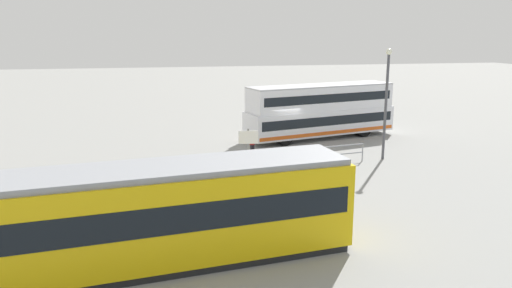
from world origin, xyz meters
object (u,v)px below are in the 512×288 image
(double_decker_bus, at_px, (321,111))
(tram_yellow, at_px, (157,214))
(info_sign, at_px, (248,143))
(pedestrian_near_railing, at_px, (252,143))
(street_lamp, at_px, (386,95))

(double_decker_bus, relative_size, tram_yellow, 0.88)
(tram_yellow, bearing_deg, info_sign, -117.69)
(pedestrian_near_railing, xyz_separation_m, info_sign, (1.00, 3.73, 0.83))
(tram_yellow, bearing_deg, street_lamp, -141.14)
(double_decker_bus, height_order, street_lamp, street_lamp)
(double_decker_bus, relative_size, info_sign, 4.59)
(tram_yellow, xyz_separation_m, pedestrian_near_railing, (-5.86, -13.00, -0.81))
(tram_yellow, height_order, info_sign, tram_yellow)
(double_decker_bus, relative_size, street_lamp, 1.76)
(double_decker_bus, relative_size, pedestrian_near_railing, 7.30)
(pedestrian_near_railing, relative_size, info_sign, 0.63)
(double_decker_bus, xyz_separation_m, street_lamp, (-1.62, 6.55, 1.88))
(pedestrian_near_railing, xyz_separation_m, street_lamp, (-7.56, 2.18, 2.94))
(double_decker_bus, xyz_separation_m, pedestrian_near_railing, (5.95, 4.37, -1.06))
(pedestrian_near_railing, bearing_deg, info_sign, 75.03)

